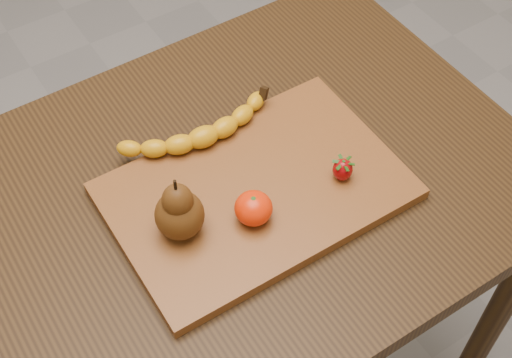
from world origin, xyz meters
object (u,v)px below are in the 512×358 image
pear (178,207)px  mandarin (253,208)px  cutting_board (256,191)px  table (226,224)px

pear → mandarin: bearing=-21.9°
pear → mandarin: size_ratio=1.99×
cutting_board → mandarin: size_ratio=7.82×
table → pear: (-0.10, -0.04, 0.17)m
cutting_board → pear: 0.15m
cutting_board → mandarin: 0.07m
table → cutting_board: (0.04, -0.04, 0.11)m
table → pear: 0.21m
mandarin → table: bearing=91.1°
table → cutting_board: 0.12m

